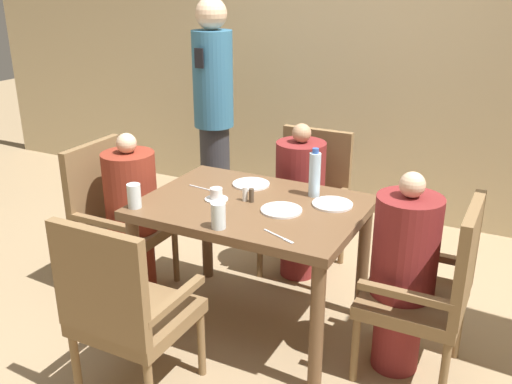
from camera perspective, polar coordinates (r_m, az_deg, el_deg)
ground_plane at (r=3.45m, az=-0.33°, el=-12.96°), size 16.00×16.00×0.00m
wall_back at (r=4.73m, az=11.01°, el=14.26°), size 8.00×0.06×2.80m
dining_table at (r=3.13m, az=-0.36°, el=-2.94°), size 1.19×0.86×0.76m
chair_left_side at (r=3.71m, az=-13.98°, el=-2.19°), size 0.49×0.49×0.95m
diner_in_left_chair at (r=3.60m, az=-12.26°, el=-2.12°), size 0.32×0.32×1.05m
chair_far_side at (r=3.88m, az=5.21°, el=-0.58°), size 0.49×0.49×0.95m
diner_in_far_chair at (r=3.74m, az=4.39°, el=-0.81°), size 0.32×0.32×1.05m
chair_right_side at (r=2.93m, az=17.21°, el=-9.06°), size 0.49×0.49×0.95m
diner_in_right_chair at (r=2.93m, az=14.50°, el=-7.77°), size 0.32×0.32×1.07m
chair_near_corner at (r=2.72m, az=-13.05°, el=-11.14°), size 0.49×0.49×0.95m
standing_host at (r=4.38m, az=-4.25°, el=8.15°), size 0.30×0.34×1.77m
plate_main_left at (r=3.08m, az=7.65°, el=-1.21°), size 0.22×0.22×0.01m
plate_main_right at (r=2.98m, az=2.55°, el=-1.82°), size 0.22×0.22×0.01m
plate_dessert_center at (r=3.35m, az=-0.50°, el=0.80°), size 0.22×0.22×0.01m
teacup_with_saucer at (r=3.13m, az=-3.99°, el=-0.32°), size 0.13×0.13×0.07m
water_bottle at (r=3.16m, az=5.89°, el=1.80°), size 0.06×0.06×0.28m
glass_tall_near at (r=2.77m, az=-3.86°, el=-2.35°), size 0.07×0.07×0.13m
glass_tall_mid at (r=3.07m, az=-12.09°, el=-0.39°), size 0.07×0.07×0.13m
salt_shaker at (r=3.10m, az=-1.10°, el=-0.18°), size 0.03×0.03×0.08m
pepper_shaker at (r=3.09m, az=-0.46°, el=-0.33°), size 0.03×0.03×0.08m
fork_beside_plate at (r=3.29m, az=-5.13°, el=0.31°), size 0.19×0.04×0.00m
knife_beside_plate at (r=2.70m, az=2.40°, el=-4.51°), size 0.19×0.09×0.00m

